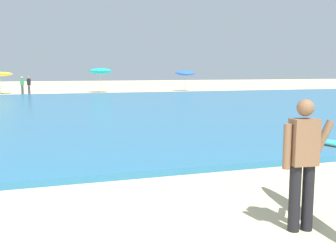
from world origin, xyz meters
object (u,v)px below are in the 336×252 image
beach_umbrella_2 (101,71)px  beachgoer_near_row_left (22,85)px  surfer_with_board (321,153)px  beachgoer_near_row_mid (29,85)px  beach_umbrella_1 (0,74)px  beach_umbrella_3 (185,73)px

beach_umbrella_2 → beachgoer_near_row_left: beach_umbrella_2 is taller
beach_umbrella_2 → beachgoer_near_row_left: size_ratio=1.47×
surfer_with_board → beachgoer_near_row_mid: surfer_with_board is taller
surfer_with_board → beach_umbrella_1: bearing=100.6°
beachgoer_near_row_left → beachgoer_near_row_mid: (0.54, 0.23, 0.00)m
beach_umbrella_3 → beach_umbrella_1: bearing=-178.5°
beach_umbrella_2 → beach_umbrella_3: 8.99m
beach_umbrella_2 → surfer_with_board: bearing=-94.1°
beach_umbrella_3 → beachgoer_near_row_mid: beach_umbrella_3 is taller
beachgoer_near_row_left → beach_umbrella_3: bearing=9.8°
surfer_with_board → beach_umbrella_3: size_ratio=1.31×
beach_umbrella_2 → beachgoer_near_row_mid: 6.79m
beachgoer_near_row_mid → beachgoer_near_row_left: bearing=-156.8°
surfer_with_board → beach_umbrella_2: beach_umbrella_2 is taller
beach_umbrella_2 → beachgoer_near_row_left: bearing=-164.8°
beach_umbrella_2 → beach_umbrella_3: beach_umbrella_2 is taller
beach_umbrella_2 → beach_umbrella_3: (8.94, 0.86, -0.20)m
beach_umbrella_1 → beach_umbrella_3: size_ratio=1.04×
beach_umbrella_3 → beachgoer_near_row_mid: 15.66m
surfer_with_board → beachgoer_near_row_mid: (-4.02, 32.58, -0.19)m
beach_umbrella_1 → beach_umbrella_3: (17.89, 0.48, 0.05)m
beach_umbrella_3 → beachgoer_near_row_mid: (-15.42, -2.54, -0.98)m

